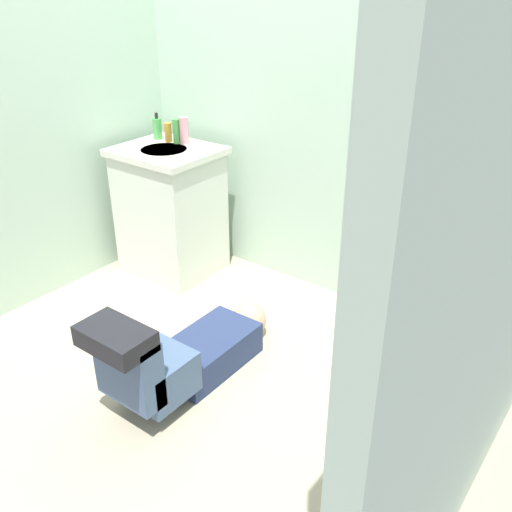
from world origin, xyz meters
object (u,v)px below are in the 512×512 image
object	(u,v)px
vanity_cabinet	(171,210)
tissue_box	(449,204)
toiletry_bag	(481,210)
bottle_green	(176,131)
faucet	(182,135)
soap_dispenser	(157,128)
toilet_paper_roll	(399,473)
paper_towel_roll	(349,344)
bottle_amber	(168,132)
bottle_pink	(184,131)
person_plumber	(182,354)
toilet	(438,293)

from	to	relation	value
vanity_cabinet	tissue_box	size ratio (longest dim) A/B	3.73
toiletry_bag	bottle_green	distance (m)	1.86
toiletry_bag	bottle_green	size ratio (longest dim) A/B	0.82
vanity_cabinet	bottle_green	size ratio (longest dim) A/B	5.45
faucet	soap_dispenser	size ratio (longest dim) A/B	0.60
faucet	toilet_paper_roll	world-z (taller)	faucet
toilet_paper_roll	paper_towel_roll	bearing A→B (deg)	133.34
bottle_amber	bottle_pink	distance (m)	0.12
toiletry_bag	toilet_paper_roll	distance (m)	1.23
bottle_amber	paper_towel_roll	xyz separation A→B (m)	(1.51, -0.33, -0.77)
person_plumber	toilet_paper_roll	xyz separation A→B (m)	(1.08, 0.07, -0.13)
tissue_box	bottle_pink	size ratio (longest dim) A/B	1.32
vanity_cabinet	bottle_amber	xyz separation A→B (m)	(-0.09, 0.11, 0.46)
toilet	tissue_box	world-z (taller)	tissue_box
tissue_box	toilet_paper_roll	xyz separation A→B (m)	(0.27, -0.96, -0.75)
vanity_cabinet	person_plumber	bearing A→B (deg)	-43.85
vanity_cabinet	bottle_pink	world-z (taller)	bottle_pink
toiletry_bag	bottle_green	world-z (taller)	bottle_green
bottle_amber	paper_towel_roll	size ratio (longest dim) A/B	0.52
toilet	toilet_paper_roll	distance (m)	0.96
soap_dispenser	paper_towel_roll	distance (m)	1.82
bottle_pink	bottle_green	bearing A→B (deg)	-161.70
faucet	tissue_box	bearing A→B (deg)	1.99
person_plumber	toiletry_bag	xyz separation A→B (m)	(0.96, 1.03, 0.63)
bottle_green	toilet_paper_roll	distance (m)	2.32
faucet	toilet	bearing A→B (deg)	-1.08
faucet	paper_towel_roll	distance (m)	1.65
tissue_box	paper_towel_roll	xyz separation A→B (m)	(-0.25, -0.41, -0.69)
tissue_box	bottle_amber	distance (m)	1.77
vanity_cabinet	bottle_amber	distance (m)	0.48
toilet	vanity_cabinet	bearing A→B (deg)	-176.41
vanity_cabinet	tissue_box	distance (m)	1.73
bottle_green	paper_towel_roll	xyz separation A→B (m)	(1.45, -0.33, -0.78)
toilet_paper_roll	person_plumber	bearing A→B (deg)	-176.48
soap_dispenser	paper_towel_roll	bearing A→B (deg)	-11.64
soap_dispenser	bottle_amber	bearing A→B (deg)	-3.11
person_plumber	bottle_amber	bearing A→B (deg)	135.32
toilet	bottle_pink	xyz separation A→B (m)	(-1.70, 0.03, 0.54)
vanity_cabinet	soap_dispenser	size ratio (longest dim) A/B	4.94
vanity_cabinet	bottle_amber	size ratio (longest dim) A/B	6.88
tissue_box	toiletry_bag	distance (m)	0.15
paper_towel_roll	person_plumber	bearing A→B (deg)	-131.85
toilet	bottle_green	distance (m)	1.82
vanity_cabinet	bottle_green	distance (m)	0.49
faucet	bottle_amber	size ratio (longest dim) A/B	0.84
soap_dispenser	toilet_paper_roll	world-z (taller)	soap_dispenser
bottle_pink	bottle_amber	bearing A→B (deg)	-168.43
tissue_box	toilet_paper_roll	size ratio (longest dim) A/B	2.00
toilet_paper_roll	vanity_cabinet	bearing A→B (deg)	158.51
toiletry_bag	bottle_pink	xyz separation A→B (m)	(-1.80, -0.06, 0.10)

